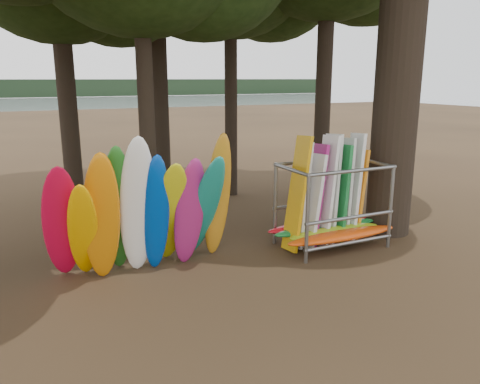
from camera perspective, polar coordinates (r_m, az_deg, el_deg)
name	(u,v)px	position (r m, az deg, el deg)	size (l,w,h in m)	color
ground	(244,268)	(10.87, 0.45, -9.23)	(120.00, 120.00, 0.00)	#47331E
lake	(52,110)	(69.28, -21.91, 9.23)	(160.00, 160.00, 0.00)	gray
far_shore	(36,88)	(119.12, -23.66, 11.51)	(160.00, 4.00, 4.00)	black
kayak_row	(146,214)	(10.27, -11.37, -2.62)	(4.16, 2.12, 3.28)	red
storage_rack	(331,207)	(12.22, 11.08, -1.82)	(3.22, 1.57, 2.90)	gray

